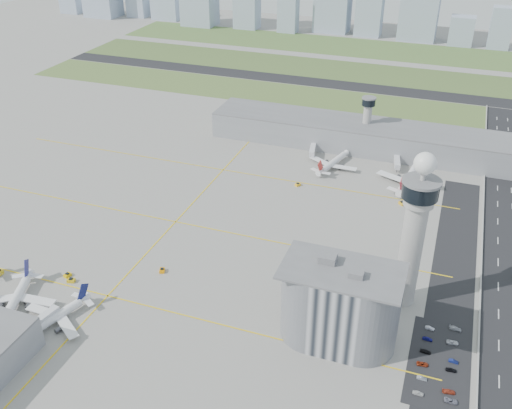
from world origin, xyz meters
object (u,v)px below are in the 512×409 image
(tug_3, at_px, (162,270))
(car_lot_4, at_px, (428,339))
(car_lot_8, at_px, (451,370))
(airplane_far_a, at_px, (333,159))
(airplane_near_c, at_px, (51,315))
(tug_5, at_px, (402,203))
(admin_building, at_px, (339,305))
(car_lot_5, at_px, (430,328))
(airplane_near_b, at_px, (13,297))
(car_lot_0, at_px, (418,393))
(jet_bridge_far_0, at_px, (313,147))
(car_lot_11, at_px, (455,329))
(jet_bridge_far_1, at_px, (396,159))
(car_lot_1, at_px, (422,378))
(tug_1, at_px, (71,280))
(car_hw_4, at_px, (499,144))
(car_lot_7, at_px, (449,392))
(secondary_tower, at_px, (367,118))
(car_lot_6, at_px, (451,401))
(tug_4, at_px, (298,184))
(jet_bridge_near_2, at_px, (29,333))
(car_lot_9, at_px, (453,361))
(control_tower, at_px, (415,226))
(car_lot_10, at_px, (452,342))
(car_lot_2, at_px, (423,364))
(tug_2, at_px, (67,275))
(car_lot_3, at_px, (426,351))
(airplane_far_b, at_px, (410,174))

(tug_3, relative_size, car_lot_4, 0.84)
(car_lot_8, bearing_deg, airplane_far_a, 23.82)
(airplane_near_c, distance_m, tug_5, 176.51)
(admin_building, bearing_deg, car_lot_5, 27.12)
(airplane_near_b, distance_m, tug_5, 187.28)
(car_lot_0, height_order, car_lot_5, car_lot_0)
(admin_building, relative_size, airplane_near_c, 1.22)
(jet_bridge_far_0, bearing_deg, car_lot_11, 23.92)
(jet_bridge_far_1, xyz_separation_m, car_lot_1, (31.51, -163.74, -2.29))
(tug_1, bearing_deg, car_hw_4, -53.61)
(car_lot_4, distance_m, car_lot_7, 24.44)
(car_lot_4, relative_size, car_hw_4, 0.98)
(secondary_tower, xyz_separation_m, car_lot_6, (63.29, -188.34, -18.20))
(car_lot_8, bearing_deg, tug_4, 34.00)
(secondary_tower, height_order, jet_bridge_far_1, secondary_tower)
(car_lot_11, bearing_deg, car_lot_8, -172.40)
(airplane_near_b, bearing_deg, tug_3, 112.75)
(airplane_near_c, distance_m, airplane_far_a, 180.74)
(car_lot_4, distance_m, car_lot_6, 28.21)
(car_hw_4, bearing_deg, car_lot_6, -102.33)
(admin_building, relative_size, jet_bridge_near_2, 3.00)
(car_lot_9, height_order, car_lot_11, car_lot_11)
(tug_3, bearing_deg, control_tower, 168.68)
(car_lot_10, distance_m, car_hw_4, 192.56)
(car_lot_11, bearing_deg, car_lot_4, 142.44)
(car_lot_2, bearing_deg, airplane_near_c, 95.25)
(tug_3, bearing_deg, car_lot_5, 160.66)
(car_lot_2, xyz_separation_m, car_lot_9, (10.00, 4.97, -0.01))
(tug_2, distance_m, car_lot_2, 146.01)
(car_lot_1, distance_m, car_lot_3, 13.15)
(airplane_far_b, height_order, tug_2, airplane_far_b)
(car_lot_7, relative_size, car_lot_9, 1.27)
(secondary_tower, bearing_deg, car_lot_0, -74.30)
(car_lot_0, xyz_separation_m, car_lot_4, (0.46, 26.82, -0.00))
(jet_bridge_near_2, height_order, tug_1, jet_bridge_near_2)
(tug_5, bearing_deg, car_lot_4, 54.86)
(car_lot_3, relative_size, car_lot_4, 1.06)
(car_lot_6, bearing_deg, car_lot_8, 2.77)
(airplane_near_b, height_order, car_lot_3, airplane_near_b)
(airplane_near_b, distance_m, tug_2, 25.10)
(tug_5, distance_m, car_lot_9, 109.52)
(car_lot_4, height_order, car_lot_9, car_lot_4)
(car_lot_8, bearing_deg, secondary_tower, 15.60)
(admin_building, distance_m, airplane_far_a, 141.90)
(jet_bridge_far_0, height_order, car_lot_2, jet_bridge_far_0)
(tug_3, height_order, tug_4, tug_3)
(airplane_far_b, relative_size, jet_bridge_near_2, 2.99)
(tug_3, height_order, car_lot_0, tug_3)
(tug_2, height_order, car_lot_11, tug_2)
(jet_bridge_far_1, distance_m, car_lot_9, 157.59)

